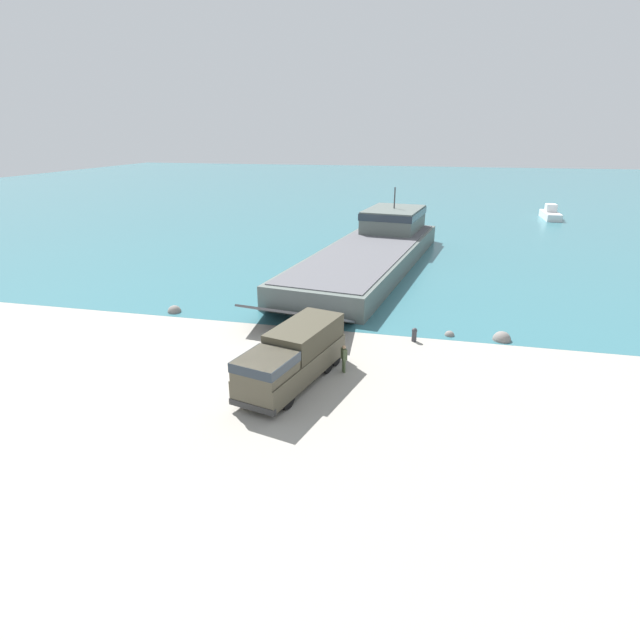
{
  "coord_description": "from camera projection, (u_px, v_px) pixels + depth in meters",
  "views": [
    {
      "loc": [
        8.34,
        -24.95,
        12.85
      ],
      "look_at": [
        1.79,
        3.71,
        1.75
      ],
      "focal_mm": 28.0,
      "sensor_mm": 36.0,
      "label": 1
    }
  ],
  "objects": [
    {
      "name": "ground_plane",
      "position": [
        276.0,
        367.0,
        29.04
      ],
      "size": [
        240.0,
        240.0,
        0.0
      ],
      "primitive_type": "plane",
      "color": "#9E998E"
    },
    {
      "name": "water_surface",
      "position": [
        401.0,
        190.0,
        116.98
      ],
      "size": [
        240.0,
        180.0,
        0.01
      ],
      "primitive_type": "cube",
      "color": "#336B75",
      "rests_on": "ground_plane"
    },
    {
      "name": "landing_craft",
      "position": [
        374.0,
        247.0,
        51.98
      ],
      "size": [
        12.84,
        36.24,
        6.9
      ],
      "rotation": [
        0.0,
        0.0,
        -0.14
      ],
      "color": "#56605B",
      "rests_on": "ground_plane"
    },
    {
      "name": "military_truck",
      "position": [
        293.0,
        356.0,
        26.76
      ],
      "size": [
        4.46,
        8.44,
        2.96
      ],
      "rotation": [
        0.0,
        0.0,
        -1.82
      ],
      "color": "#4C4738",
      "rests_on": "ground_plane"
    },
    {
      "name": "soldier_on_ramp",
      "position": [
        344.0,
        357.0,
        28.16
      ],
      "size": [
        0.43,
        0.5,
        1.66
      ],
      "rotation": [
        0.0,
        0.0,
        0.54
      ],
      "color": "#475638",
      "rests_on": "ground_plane"
    },
    {
      "name": "moored_boat_a",
      "position": [
        550.0,
        214.0,
        78.57
      ],
      "size": [
        2.27,
        6.56,
        2.22
      ],
      "rotation": [
        0.0,
        0.0,
        3.16
      ],
      "color": "white",
      "rests_on": "ground_plane"
    },
    {
      "name": "mooring_bollard",
      "position": [
        414.0,
        334.0,
        32.53
      ],
      "size": [
        0.36,
        0.36,
        0.92
      ],
      "color": "#333338",
      "rests_on": "ground_plane"
    },
    {
      "name": "shoreline_rock_a",
      "position": [
        502.0,
        340.0,
        32.86
      ],
      "size": [
        1.19,
        1.19,
        1.19
      ],
      "primitive_type": "sphere",
      "color": "gray",
      "rests_on": "ground_plane"
    },
    {
      "name": "shoreline_rock_b",
      "position": [
        175.0,
        312.0,
        38.0
      ],
      "size": [
        1.03,
        1.03,
        1.03
      ],
      "primitive_type": "sphere",
      "color": "gray",
      "rests_on": "ground_plane"
    },
    {
      "name": "shoreline_rock_c",
      "position": [
        449.0,
        335.0,
        33.62
      ],
      "size": [
        0.65,
        0.65,
        0.65
      ],
      "primitive_type": "sphere",
      "color": "gray",
      "rests_on": "ground_plane"
    }
  ]
}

